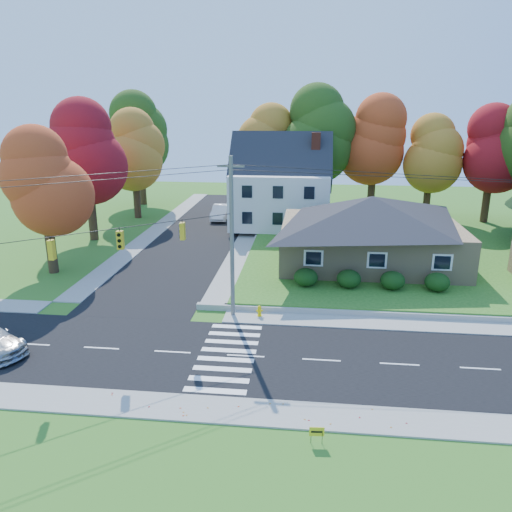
{
  "coord_description": "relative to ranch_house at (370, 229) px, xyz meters",
  "views": [
    {
      "loc": [
        3.18,
        -23.59,
        12.89
      ],
      "look_at": [
        -0.34,
        8.0,
        3.14
      ],
      "focal_mm": 35.0,
      "sensor_mm": 36.0,
      "label": 1
    }
  ],
  "objects": [
    {
      "name": "ground",
      "position": [
        -8.0,
        -16.0,
        -3.27
      ],
      "size": [
        120.0,
        120.0,
        0.0
      ],
      "primitive_type": "plane",
      "color": "#3D7923"
    },
    {
      "name": "road_main",
      "position": [
        -8.0,
        -16.0,
        -3.26
      ],
      "size": [
        90.0,
        8.0,
        0.02
      ],
      "primitive_type": "cube",
      "color": "black",
      "rests_on": "ground"
    },
    {
      "name": "road_cross",
      "position": [
        -16.0,
        10.0,
        -3.25
      ],
      "size": [
        8.0,
        44.0,
        0.02
      ],
      "primitive_type": "cube",
      "color": "black",
      "rests_on": "ground"
    },
    {
      "name": "sidewalk_north",
      "position": [
        -8.0,
        -11.0,
        -3.23
      ],
      "size": [
        90.0,
        2.0,
        0.08
      ],
      "primitive_type": "cube",
      "color": "#9C9A90",
      "rests_on": "ground"
    },
    {
      "name": "sidewalk_south",
      "position": [
        -8.0,
        -21.0,
        -3.23
      ],
      "size": [
        90.0,
        2.0,
        0.08
      ],
      "primitive_type": "cube",
      "color": "#9C9A90",
      "rests_on": "ground"
    },
    {
      "name": "lawn",
      "position": [
        5.0,
        5.0,
        -3.02
      ],
      "size": [
        30.0,
        30.0,
        0.5
      ],
      "primitive_type": "cube",
      "color": "#3D7923",
      "rests_on": "ground"
    },
    {
      "name": "ranch_house",
      "position": [
        0.0,
        0.0,
        0.0
      ],
      "size": [
        14.6,
        10.6,
        5.4
      ],
      "color": "tan",
      "rests_on": "lawn"
    },
    {
      "name": "colonial_house",
      "position": [
        -7.96,
        12.0,
        1.32
      ],
      "size": [
        10.4,
        8.4,
        9.6
      ],
      "color": "silver",
      "rests_on": "lawn"
    },
    {
      "name": "hedge_row",
      "position": [
        -0.5,
        -6.2,
        -2.13
      ],
      "size": [
        10.7,
        1.7,
        1.27
      ],
      "color": "#163A10",
      "rests_on": "lawn"
    },
    {
      "name": "traffic_infrastructure",
      "position": [
        -8.15,
        -14.65,
        1.88
      ],
      "size": [
        38.1,
        10.66,
        10.0
      ],
      "color": "#666059",
      "rests_on": "ground"
    },
    {
      "name": "tree_lot_0",
      "position": [
        -10.0,
        18.0,
        5.04
      ],
      "size": [
        6.72,
        6.72,
        12.51
      ],
      "color": "#3F2A19",
      "rests_on": "lawn"
    },
    {
      "name": "tree_lot_1",
      "position": [
        -4.0,
        17.0,
        6.35
      ],
      "size": [
        7.84,
        7.84,
        14.6
      ],
      "color": "#3F2A19",
      "rests_on": "lawn"
    },
    {
      "name": "tree_lot_2",
      "position": [
        2.0,
        18.0,
        5.7
      ],
      "size": [
        7.28,
        7.28,
        13.56
      ],
      "color": "#3F2A19",
      "rests_on": "lawn"
    },
    {
      "name": "tree_lot_3",
      "position": [
        8.0,
        17.0,
        4.39
      ],
      "size": [
        6.16,
        6.16,
        11.47
      ],
      "color": "#3F2A19",
      "rests_on": "lawn"
    },
    {
      "name": "tree_lot_4",
      "position": [
        14.0,
        16.0,
        5.04
      ],
      "size": [
        6.72,
        6.72,
        12.51
      ],
      "color": "#3F2A19",
      "rests_on": "lawn"
    },
    {
      "name": "tree_west_0",
      "position": [
        -25.0,
        -4.0,
        3.89
      ],
      "size": [
        6.16,
        6.16,
        11.47
      ],
      "color": "#3F2A19",
      "rests_on": "ground"
    },
    {
      "name": "tree_west_1",
      "position": [
        -26.0,
        6.0,
        5.2
      ],
      "size": [
        7.28,
        7.28,
        13.56
      ],
      "color": "#3F2A19",
      "rests_on": "ground"
    },
    {
      "name": "tree_west_2",
      "position": [
        -25.0,
        16.0,
        4.54
      ],
      "size": [
        6.72,
        6.72,
        12.51
      ],
      "color": "#3F2A19",
      "rests_on": "ground"
    },
    {
      "name": "tree_west_3",
      "position": [
        -27.0,
        24.0,
        5.85
      ],
      "size": [
        7.84,
        7.84,
        14.6
      ],
      "color": "#3F2A19",
      "rests_on": "ground"
    },
    {
      "name": "white_car",
      "position": [
        -15.16,
        16.17,
        -2.42
      ],
      "size": [
        1.84,
        5.03,
        1.65
      ],
      "primitive_type": "imported",
      "rotation": [
        0.0,
        0.0,
        0.02
      ],
      "color": "white",
      "rests_on": "road_cross"
    },
    {
      "name": "fire_hydrant",
      "position": [
        -7.81,
        -10.83,
        -2.9
      ],
      "size": [
        0.44,
        0.34,
        0.76
      ],
      "color": "#E5C103",
      "rests_on": "ground"
    },
    {
      "name": "yard_sign",
      "position": [
        -4.29,
        -22.75,
        -2.73
      ],
      "size": [
        0.6,
        0.07,
        0.75
      ],
      "color": "black",
      "rests_on": "ground"
    }
  ]
}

